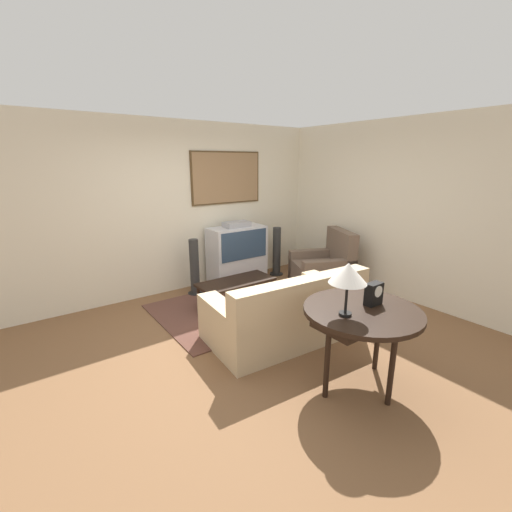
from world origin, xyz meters
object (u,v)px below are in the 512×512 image
at_px(mantel_clock, 374,294).
at_px(coffee_table, 236,283).
at_px(armchair, 323,269).
at_px(couch, 286,315).
at_px(speaker_tower_left, 195,269).
at_px(tv, 237,254).
at_px(console_table, 362,316).
at_px(speaker_tower_right, 277,253).
at_px(table_lamp, 348,274).

bearing_deg(mantel_clock, coffee_table, 91.19).
bearing_deg(coffee_table, armchair, -6.68).
distance_m(couch, speaker_tower_left, 1.96).
bearing_deg(coffee_table, tv, 55.87).
height_order(tv, speaker_tower_left, tv).
bearing_deg(tv, console_table, -102.06).
distance_m(tv, armchair, 1.51).
height_order(coffee_table, speaker_tower_right, speaker_tower_right).
height_order(coffee_table, mantel_clock, mantel_clock).
relative_size(couch, coffee_table, 1.66).
relative_size(armchair, speaker_tower_left, 1.29).
relative_size(couch, mantel_clock, 8.95).
height_order(console_table, table_lamp, table_lamp).
distance_m(coffee_table, mantel_clock, 2.34).
height_order(armchair, table_lamp, table_lamp).
xyz_separation_m(tv, console_table, (-0.66, -3.10, 0.20)).
relative_size(armchair, table_lamp, 2.47).
relative_size(table_lamp, speaker_tower_left, 0.52).
distance_m(coffee_table, console_table, 2.32).
bearing_deg(table_lamp, couch, 75.04).
bearing_deg(coffee_table, speaker_tower_left, 111.32).
relative_size(couch, console_table, 1.78).
bearing_deg(tv, speaker_tower_right, -3.72).
bearing_deg(mantel_clock, console_table, -176.31).
height_order(tv, armchair, tv).
distance_m(console_table, speaker_tower_left, 3.06).
bearing_deg(speaker_tower_right, mantel_clock, -113.99).
bearing_deg(armchair, coffee_table, -72.13).
xyz_separation_m(console_table, speaker_tower_left, (-0.18, 3.04, -0.29)).
xyz_separation_m(table_lamp, speaker_tower_left, (0.05, 3.03, -0.74)).
xyz_separation_m(armchair, coffee_table, (-1.65, 0.19, 0.04)).
xyz_separation_m(couch, table_lamp, (-0.29, -1.09, 0.87)).
relative_size(tv, armchair, 0.94).
xyz_separation_m(console_table, speaker_tower_right, (1.51, 3.04, -0.29)).
bearing_deg(tv, couch, -106.80).
height_order(armchair, console_table, armchair).
relative_size(console_table, mantel_clock, 5.03).
height_order(coffee_table, console_table, console_table).
xyz_separation_m(table_lamp, speaker_tower_right, (1.74, 3.03, -0.74)).
bearing_deg(speaker_tower_left, tv, 3.72).
relative_size(console_table, speaker_tower_left, 1.17).
distance_m(mantel_clock, speaker_tower_right, 3.35).
bearing_deg(table_lamp, armchair, 46.20).
xyz_separation_m(couch, speaker_tower_left, (-0.24, 1.94, 0.13)).
distance_m(table_lamp, speaker_tower_right, 3.57).
bearing_deg(console_table, table_lamp, 177.24).
height_order(table_lamp, mantel_clock, table_lamp).
distance_m(tv, console_table, 3.17).
relative_size(tv, couch, 0.58).
bearing_deg(mantel_clock, tv, 80.74).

